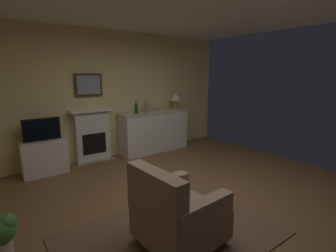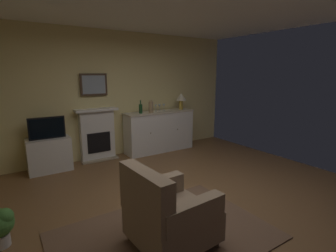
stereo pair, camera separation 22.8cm
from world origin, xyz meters
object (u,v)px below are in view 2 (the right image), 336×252
(sideboard_cabinet, at_px, (159,131))
(tv_set, at_px, (47,128))
(framed_picture, at_px, (94,85))
(tv_cabinet, at_px, (49,155))
(table_lamp, at_px, (181,98))
(wine_bottle, at_px, (141,108))
(wine_glass_left, at_px, (156,106))
(fireplace_unit, at_px, (97,134))
(potted_plant_fern, at_px, (0,224))
(armchair, at_px, (167,214))
(wine_glass_right, at_px, (164,106))
(vase_decorative, at_px, (151,106))
(wine_glass_center, at_px, (159,106))

(sideboard_cabinet, distance_m, tv_set, 2.42)
(framed_picture, xyz_separation_m, tv_cabinet, (-0.97, -0.21, -1.27))
(sideboard_cabinet, relative_size, table_lamp, 4.17)
(wine_bottle, distance_m, tv_cabinet, 2.04)
(table_lamp, xyz_separation_m, wine_glass_left, (-0.70, 0.02, -0.16))
(table_lamp, bearing_deg, fireplace_unit, 175.04)
(potted_plant_fern, bearing_deg, wine_bottle, 36.75)
(framed_picture, height_order, armchair, framed_picture)
(sideboard_cabinet, distance_m, wine_bottle, 0.76)
(wine_glass_left, xyz_separation_m, potted_plant_fern, (-3.09, -2.05, -0.81))
(wine_bottle, distance_m, wine_glass_right, 0.63)
(wine_glass_left, relative_size, vase_decorative, 0.59)
(sideboard_cabinet, bearing_deg, potted_plant_fern, -147.37)
(armchair, bearing_deg, framed_picture, 84.97)
(fireplace_unit, xyz_separation_m, tv_cabinet, (-0.98, -0.16, -0.23))
(fireplace_unit, bearing_deg, wine_glass_center, -5.72)
(tv_cabinet, xyz_separation_m, tv_set, (-0.00, -0.02, 0.52))
(wine_glass_right, bearing_deg, wine_bottle, -175.97)
(fireplace_unit, relative_size, wine_glass_center, 6.67)
(framed_picture, height_order, wine_glass_right, framed_picture)
(framed_picture, height_order, wine_glass_center, framed_picture)
(armchair, bearing_deg, vase_decorative, 63.71)
(wine_bottle, height_order, vase_decorative, wine_bottle)
(vase_decorative, height_order, armchair, vase_decorative)
(wine_glass_right, bearing_deg, wine_glass_left, 179.78)
(wine_glass_center, height_order, vase_decorative, vase_decorative)
(table_lamp, relative_size, tv_cabinet, 0.53)
(wine_bottle, height_order, wine_glass_right, wine_bottle)
(sideboard_cabinet, distance_m, armchair, 3.45)
(framed_picture, distance_m, armchair, 3.45)
(wine_glass_center, xyz_separation_m, tv_cabinet, (-2.42, -0.02, -0.75))
(tv_cabinet, relative_size, armchair, 0.82)
(wine_glass_center, bearing_deg, sideboard_cabinet, -130.98)
(tv_cabinet, bearing_deg, tv_set, -90.00)
(wine_glass_left, bearing_deg, table_lamp, -1.36)
(framed_picture, bearing_deg, wine_glass_right, -7.55)
(wine_glass_left, bearing_deg, tv_set, -179.38)
(fireplace_unit, xyz_separation_m, sideboard_cabinet, (1.42, -0.18, -0.07))
(fireplace_unit, height_order, vase_decorative, vase_decorative)
(table_lamp, xyz_separation_m, wine_glass_right, (-0.48, 0.02, -0.16))
(wine_bottle, bearing_deg, table_lamp, 1.46)
(wine_glass_left, bearing_deg, wine_bottle, -173.71)
(fireplace_unit, distance_m, vase_decorative, 1.31)
(table_lamp, distance_m, wine_glass_left, 0.72)
(fireplace_unit, height_order, tv_cabinet, fireplace_unit)
(wine_glass_center, distance_m, wine_glass_right, 0.11)
(framed_picture, bearing_deg, wine_glass_center, -7.49)
(wine_glass_right, xyz_separation_m, potted_plant_fern, (-3.31, -2.05, -0.81))
(wine_glass_left, xyz_separation_m, armchair, (-1.62, -3.02, -0.69))
(tv_set, relative_size, armchair, 0.67)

